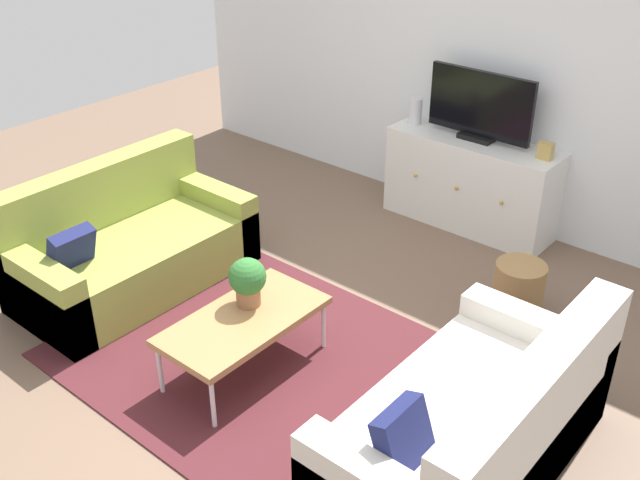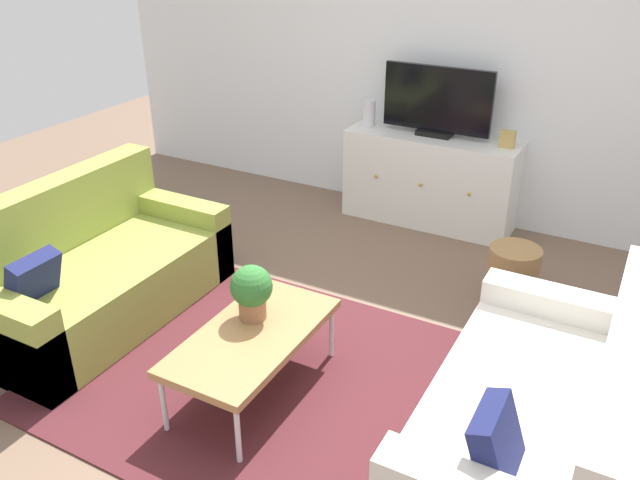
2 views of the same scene
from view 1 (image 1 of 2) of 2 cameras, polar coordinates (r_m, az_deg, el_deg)
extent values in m
plane|color=brown|center=(4.81, -2.78, -8.56)|extent=(10.00, 10.00, 0.00)
cube|color=white|center=(6.12, 13.72, 13.41)|extent=(6.40, 0.12, 2.70)
cube|color=#4C1E23|center=(4.72, -4.03, -9.35)|extent=(2.50, 1.90, 0.01)
cube|color=olive|center=(5.50, -13.97, -1.53)|extent=(0.88, 1.66, 0.41)
cube|color=olive|center=(5.65, -16.32, 1.57)|extent=(0.20, 1.66, 0.86)
cube|color=olive|center=(5.86, -8.33, 1.87)|extent=(0.88, 0.18, 0.55)
cube|color=olive|center=(5.15, -20.57, -4.09)|extent=(0.88, 0.18, 0.55)
cube|color=#191E4C|center=(5.08, -18.52, -0.77)|extent=(0.19, 0.30, 0.32)
cube|color=silver|center=(4.02, 10.92, -14.43)|extent=(0.88, 1.66, 0.41)
cube|color=silver|center=(3.78, 15.79, -14.02)|extent=(0.20, 1.66, 0.86)
cube|color=silver|center=(4.50, 15.84, -8.48)|extent=(0.88, 0.18, 0.55)
cube|color=#191E4C|center=(3.49, 6.39, -14.78)|extent=(0.19, 0.30, 0.32)
cube|color=#A37547|center=(4.47, -5.87, -6.17)|extent=(0.53, 1.03, 0.04)
cylinder|color=silver|center=(4.49, -12.14, -9.70)|extent=(0.03, 0.03, 0.34)
cylinder|color=silver|center=(4.21, -8.21, -12.31)|extent=(0.03, 0.03, 0.34)
cylinder|color=silver|center=(4.98, -3.71, -4.61)|extent=(0.03, 0.03, 0.34)
cylinder|color=silver|center=(4.74, 0.26, -6.58)|extent=(0.03, 0.03, 0.34)
cylinder|color=#936042|center=(4.54, -5.50, -4.31)|extent=(0.15, 0.15, 0.11)
sphere|color=#2D6B2D|center=(4.47, -5.58, -2.80)|extent=(0.23, 0.23, 0.23)
cube|color=white|center=(6.22, 11.49, 4.28)|extent=(1.40, 0.44, 0.75)
sphere|color=#B79338|center=(6.19, 7.31, 4.95)|extent=(0.03, 0.03, 0.03)
sphere|color=#B79338|center=(6.01, 10.42, 3.91)|extent=(0.03, 0.03, 0.03)
sphere|color=#B79338|center=(5.85, 13.71, 2.80)|extent=(0.03, 0.03, 0.03)
cube|color=black|center=(6.08, 11.96, 7.72)|extent=(0.28, 0.16, 0.04)
cube|color=black|center=(5.98, 12.23, 10.17)|extent=(0.88, 0.04, 0.51)
cylinder|color=silver|center=(6.30, 7.31, 9.77)|extent=(0.11, 0.11, 0.22)
cube|color=tan|center=(5.82, 16.89, 6.56)|extent=(0.11, 0.07, 0.13)
cylinder|color=#9E7547|center=(5.19, 14.92, -3.77)|extent=(0.34, 0.34, 0.40)
camera|label=2|loc=(1.18, -34.82, -6.40)|focal=36.51mm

